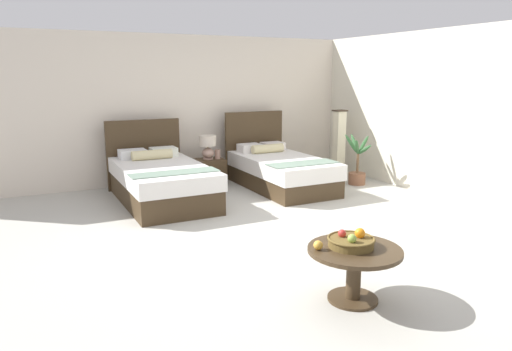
{
  "coord_description": "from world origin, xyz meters",
  "views": [
    {
      "loc": [
        -2.78,
        -4.85,
        1.88
      ],
      "look_at": [
        -0.12,
        0.57,
        0.59
      ],
      "focal_mm": 33.24,
      "sensor_mm": 36.0,
      "label": 1
    }
  ],
  "objects": [
    {
      "name": "bed_near_corner",
      "position": [
        1.01,
        1.99,
        0.3
      ],
      "size": [
        1.15,
        2.12,
        1.21
      ],
      "color": "#3D2D1B",
      "rests_on": "ground"
    },
    {
      "name": "floor_lamp_corner",
      "position": [
        2.44,
        2.31,
        0.62
      ],
      "size": [
        0.22,
        0.22,
        1.24
      ],
      "color": "#2E2118",
      "rests_on": "ground"
    },
    {
      "name": "bed_near_window",
      "position": [
        -1.02,
        1.98,
        0.32
      ],
      "size": [
        1.23,
        2.18,
        1.15
      ],
      "color": "#3D2D1B",
      "rests_on": "ground"
    },
    {
      "name": "fruit_bowl",
      "position": [
        -0.41,
        -1.83,
        0.51
      ],
      "size": [
        0.4,
        0.4,
        0.15
      ],
      "color": "brown",
      "rests_on": "coffee_table"
    },
    {
      "name": "potted_palm",
      "position": [
        2.34,
        1.6,
        0.26
      ],
      "size": [
        0.47,
        0.57,
        0.88
      ],
      "color": "brown",
      "rests_on": "ground"
    },
    {
      "name": "nightstand",
      "position": [
        -0.01,
        2.64,
        0.23
      ],
      "size": [
        0.51,
        0.44,
        0.46
      ],
      "color": "#3D2D1B",
      "rests_on": "ground"
    },
    {
      "name": "ground_plane",
      "position": [
        0.0,
        0.0,
        -0.01
      ],
      "size": [
        9.49,
        10.18,
        0.02
      ],
      "primitive_type": "cube",
      "color": "#B1AFA4"
    },
    {
      "name": "vase",
      "position": [
        0.14,
        2.6,
        0.54
      ],
      "size": [
        0.1,
        0.1,
        0.16
      ],
      "color": "#987364",
      "rests_on": "nightstand"
    },
    {
      "name": "wall_side_right",
      "position": [
        2.94,
        0.4,
        1.27
      ],
      "size": [
        0.12,
        5.78,
        2.55
      ],
      "primitive_type": "cube",
      "color": "beige",
      "rests_on": "ground"
    },
    {
      "name": "coffee_table",
      "position": [
        -0.41,
        -1.88,
        0.34
      ],
      "size": [
        0.78,
        0.78,
        0.46
      ],
      "color": "#3D2D1B",
      "rests_on": "ground"
    },
    {
      "name": "wall_back",
      "position": [
        0.0,
        3.29,
        1.27
      ],
      "size": [
        9.49,
        0.12,
        2.55
      ],
      "primitive_type": "cube",
      "color": "beige",
      "rests_on": "ground"
    },
    {
      "name": "loose_apple",
      "position": [
        -0.7,
        -1.77,
        0.5
      ],
      "size": [
        0.08,
        0.08,
        0.08
      ],
      "color": "gold",
      "rests_on": "coffee_table"
    },
    {
      "name": "table_lamp",
      "position": [
        -0.01,
        2.66,
        0.7
      ],
      "size": [
        0.29,
        0.29,
        0.4
      ],
      "color": "tan",
      "rests_on": "nightstand"
    }
  ]
}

